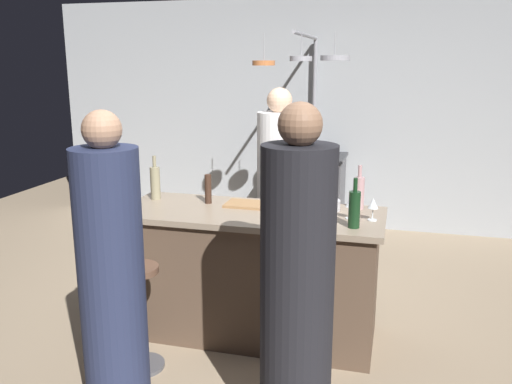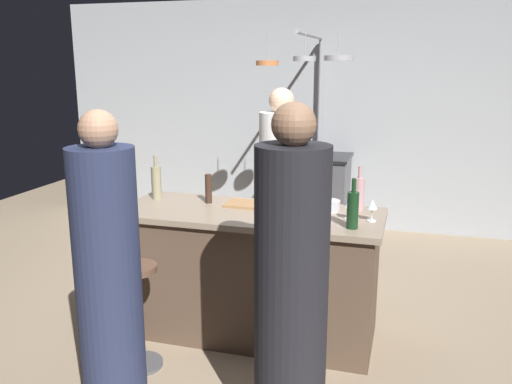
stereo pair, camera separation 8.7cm
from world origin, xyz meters
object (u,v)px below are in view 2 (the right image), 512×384
at_px(bar_stool_left, 138,311).
at_px(mixing_bowl_blue, 283,213).
at_px(guest_right, 291,292).
at_px(wine_bottle_rose, 359,193).
at_px(wine_glass_near_left_guest, 350,204).
at_px(wine_glass_by_chef, 372,205).
at_px(stove_range, 313,194).
at_px(wine_bottle_red, 353,209).
at_px(mixing_bowl_steel, 329,205).
at_px(cutting_board, 249,204).
at_px(mixing_bowl_wooden, 293,201).
at_px(bar_stool_right, 304,335).
at_px(wine_bottle_white, 156,182).
at_px(chef, 280,199).
at_px(guest_left, 108,277).
at_px(pepper_mill, 208,189).

height_order(bar_stool_left, mixing_bowl_blue, mixing_bowl_blue).
relative_size(guest_right, bar_stool_left, 2.52).
height_order(wine_bottle_rose, wine_glass_near_left_guest, wine_bottle_rose).
bearing_deg(wine_glass_by_chef, wine_bottle_rose, 112.21).
xyz_separation_m(stove_range, wine_bottle_red, (0.71, -2.64, 0.57)).
relative_size(mixing_bowl_steel, mixing_bowl_blue, 0.76).
height_order(cutting_board, mixing_bowl_blue, mixing_bowl_blue).
bearing_deg(mixing_bowl_wooden, bar_stool_right, -72.53).
distance_m(guest_right, wine_bottle_white, 1.72).
bearing_deg(chef, bar_stool_left, -110.78).
distance_m(wine_bottle_red, wine_glass_by_chef, 0.21).
bearing_deg(guest_left, mixing_bowl_wooden, 59.03).
bearing_deg(pepper_mill, bar_stool_right, -41.10).
distance_m(stove_range, mixing_bowl_blue, 2.60).
bearing_deg(mixing_bowl_blue, wine_bottle_red, -12.19).
height_order(bar_stool_left, mixing_bowl_wooden, mixing_bowl_wooden).
relative_size(bar_stool_right, guest_right, 0.40).
xyz_separation_m(bar_stool_left, wine_bottle_white, (-0.23, 0.77, 0.65)).
relative_size(bar_stool_right, wine_glass_near_left_guest, 4.66).
relative_size(wine_bottle_rose, mixing_bowl_wooden, 1.45).
relative_size(bar_stool_right, bar_stool_left, 1.00).
distance_m(stove_range, mixing_bowl_steel, 2.39).
xyz_separation_m(bar_stool_right, bar_stool_left, (-1.05, 0.00, 0.00)).
height_order(bar_stool_right, mixing_bowl_blue, mixing_bowl_blue).
distance_m(bar_stool_left, mixing_bowl_wooden, 1.28).
distance_m(wine_bottle_rose, mixing_bowl_wooden, 0.46).
relative_size(stove_range, bar_stool_right, 1.31).
xyz_separation_m(chef, wine_glass_by_chef, (0.80, -0.84, 0.22)).
relative_size(cutting_board, wine_bottle_white, 0.98).
relative_size(stove_range, wine_glass_by_chef, 6.10).
distance_m(pepper_mill, wine_glass_near_left_guest, 1.03).
distance_m(bar_stool_right, wine_bottle_white, 1.63).
relative_size(bar_stool_right, mixing_bowl_blue, 3.30).
distance_m(bar_stool_right, cutting_board, 1.09).
bearing_deg(wine_bottle_white, stove_range, 71.56).
bearing_deg(wine_glass_by_chef, pepper_mill, 173.15).
bearing_deg(wine_bottle_red, bar_stool_right, -115.15).
height_order(pepper_mill, wine_glass_near_left_guest, pepper_mill).
bearing_deg(chef, mixing_bowl_steel, -53.11).
height_order(bar_stool_left, cutting_board, cutting_board).
xyz_separation_m(stove_range, mixing_bowl_blue, (0.25, -2.55, 0.49)).
xyz_separation_m(bar_stool_left, wine_bottle_rose, (1.25, 0.88, 0.64)).
distance_m(wine_bottle_red, wine_glass_near_left_guest, 0.19).
bearing_deg(wine_bottle_white, pepper_mill, -1.96).
bearing_deg(pepper_mill, wine_glass_near_left_guest, -7.77).
xyz_separation_m(wine_bottle_rose, mixing_bowl_steel, (-0.19, -0.09, -0.08)).
bearing_deg(mixing_bowl_steel, mixing_bowl_wooden, 171.58).
height_order(wine_bottle_white, mixing_bowl_blue, wine_bottle_white).
bearing_deg(bar_stool_right, guest_left, -158.33).
distance_m(bar_stool_right, wine_bottle_red, 0.80).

